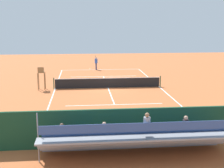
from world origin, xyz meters
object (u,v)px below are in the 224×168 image
object	(u,v)px
courtside_bench	(186,128)
tennis_player	(96,62)
tennis_net	(108,83)
bleacher_stand	(135,139)
tennis_racket	(90,69)
tennis_ball_near	(93,74)
umpire_chair	(41,76)
equipment_bag	(157,137)

from	to	relation	value
courtside_bench	tennis_player	world-z (taller)	tennis_player
tennis_net	tennis_player	xyz separation A→B (m)	(0.59, -11.02, 0.51)
bleacher_stand	tennis_player	size ratio (longest dim) A/B	4.70
tennis_racket	tennis_ball_near	distance (m)	3.89
courtside_bench	tennis_ball_near	xyz separation A→B (m)	(4.35, -21.14, -0.53)
courtside_bench	tennis_racket	size ratio (longest dim) A/B	3.08
courtside_bench	tennis_player	bearing A→B (deg)	-81.21
courtside_bench	tennis_racket	bearing A→B (deg)	-79.76
umpire_chair	equipment_bag	xyz separation A→B (m)	(-7.73, 13.20, -1.13)
bleacher_stand	courtside_bench	distance (m)	3.81
tennis_racket	equipment_bag	bearing A→B (deg)	96.55
courtside_bench	equipment_bag	bearing A→B (deg)	4.50
tennis_ball_near	umpire_chair	bearing A→B (deg)	58.16
umpire_chair	tennis_ball_near	world-z (taller)	umpire_chair
tennis_net	equipment_bag	bearing A→B (deg)	96.53
bleacher_stand	tennis_racket	distance (m)	27.13
umpire_chair	equipment_bag	bearing A→B (deg)	120.36
umpire_chair	tennis_racket	xyz separation A→B (m)	(-4.84, -11.96, -1.30)
bleacher_stand	equipment_bag	distance (m)	2.58
umpire_chair	tennis_racket	size ratio (longest dim) A/B	3.66
courtside_bench	tennis_player	distance (m)	24.59
umpire_chair	equipment_bag	distance (m)	15.34
tennis_racket	tennis_player	bearing A→B (deg)	136.08
equipment_bag	bleacher_stand	bearing A→B (deg)	50.98
bleacher_stand	equipment_bag	size ratio (longest dim) A/B	10.07
bleacher_stand	tennis_net	bearing A→B (deg)	-90.10
courtside_bench	tennis_net	bearing A→B (deg)	-76.59
umpire_chair	bleacher_stand	bearing A→B (deg)	112.20
bleacher_stand	tennis_ball_near	bearing A→B (deg)	-87.13
courtside_bench	equipment_bag	distance (m)	1.68
bleacher_stand	tennis_player	distance (m)	26.35
umpire_chair	equipment_bag	size ratio (longest dim) A/B	2.38
umpire_chair	tennis_player	world-z (taller)	umpire_chair
tennis_ball_near	tennis_net	bearing A→B (deg)	98.59
umpire_chair	tennis_racket	world-z (taller)	umpire_chair
tennis_net	tennis_racket	distance (m)	11.85
equipment_bag	tennis_player	size ratio (longest dim) A/B	0.47
tennis_net	tennis_ball_near	xyz separation A→B (m)	(1.19, -7.87, -0.47)
tennis_net	tennis_ball_near	bearing A→B (deg)	-81.41
umpire_chair	tennis_racket	distance (m)	12.97
tennis_net	courtside_bench	xyz separation A→B (m)	(-3.16, 13.27, 0.06)
courtside_bench	tennis_racket	world-z (taller)	courtside_bench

